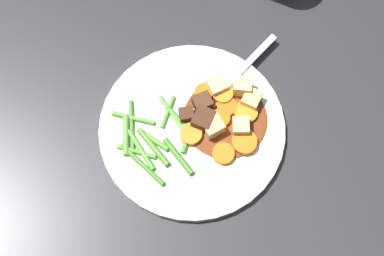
{
  "coord_description": "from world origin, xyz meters",
  "views": [
    {
      "loc": [
        -0.12,
        -0.26,
        0.8
      ],
      "look_at": [
        0.0,
        0.0,
        0.01
      ],
      "focal_mm": 54.74,
      "sensor_mm": 36.0,
      "label": 1
    }
  ],
  "objects_px": {
    "potato_chunk_0": "(241,127)",
    "meat_chunk_0": "(189,114)",
    "carrot_slice_4": "(227,107)",
    "potato_chunk_1": "(242,87)",
    "carrot_slice_6": "(223,154)",
    "potato_chunk_4": "(213,127)",
    "dinner_plate": "(192,130)",
    "meat_chunk_2": "(203,119)",
    "carrot_slice_0": "(244,142)",
    "carrot_slice_1": "(246,112)",
    "carrot_slice_2": "(191,134)",
    "potato_chunk_3": "(251,98)",
    "carrot_slice_3": "(221,118)",
    "fork": "(234,77)",
    "meat_chunk_1": "(202,103)",
    "carrot_slice_7": "(223,94)",
    "potato_chunk_2": "(217,86)",
    "carrot_slice_5": "(204,93)"
  },
  "relations": [
    {
      "from": "potato_chunk_4",
      "to": "meat_chunk_2",
      "type": "height_order",
      "value": "meat_chunk_2"
    },
    {
      "from": "carrot_slice_0",
      "to": "carrot_slice_1",
      "type": "bearing_deg",
      "value": 60.34
    },
    {
      "from": "carrot_slice_2",
      "to": "potato_chunk_1",
      "type": "relative_size",
      "value": 1.21
    },
    {
      "from": "meat_chunk_0",
      "to": "potato_chunk_1",
      "type": "bearing_deg",
      "value": 2.54
    },
    {
      "from": "meat_chunk_2",
      "to": "carrot_slice_2",
      "type": "bearing_deg",
      "value": -153.93
    },
    {
      "from": "meat_chunk_2",
      "to": "dinner_plate",
      "type": "bearing_deg",
      "value": -173.82
    },
    {
      "from": "carrot_slice_3",
      "to": "fork",
      "type": "height_order",
      "value": "carrot_slice_3"
    },
    {
      "from": "potato_chunk_0",
      "to": "potato_chunk_2",
      "type": "height_order",
      "value": "potato_chunk_0"
    },
    {
      "from": "carrot_slice_3",
      "to": "meat_chunk_1",
      "type": "bearing_deg",
      "value": 115.64
    },
    {
      "from": "fork",
      "to": "carrot_slice_3",
      "type": "bearing_deg",
      "value": -132.66
    },
    {
      "from": "meat_chunk_2",
      "to": "carrot_slice_4",
      "type": "bearing_deg",
      "value": 6.39
    },
    {
      "from": "potato_chunk_3",
      "to": "fork",
      "type": "bearing_deg",
      "value": 96.19
    },
    {
      "from": "carrot_slice_1",
      "to": "potato_chunk_4",
      "type": "relative_size",
      "value": 1.26
    },
    {
      "from": "carrot_slice_3",
      "to": "potato_chunk_1",
      "type": "xyz_separation_m",
      "value": [
        0.05,
        0.03,
        0.01
      ]
    },
    {
      "from": "carrot_slice_5",
      "to": "carrot_slice_7",
      "type": "distance_m",
      "value": 0.03
    },
    {
      "from": "carrot_slice_0",
      "to": "meat_chunk_0",
      "type": "xyz_separation_m",
      "value": [
        -0.05,
        0.07,
        0.0
      ]
    },
    {
      "from": "dinner_plate",
      "to": "carrot_slice_5",
      "type": "distance_m",
      "value": 0.06
    },
    {
      "from": "carrot_slice_0",
      "to": "carrot_slice_6",
      "type": "bearing_deg",
      "value": -176.28
    },
    {
      "from": "potato_chunk_1",
      "to": "fork",
      "type": "height_order",
      "value": "potato_chunk_1"
    },
    {
      "from": "meat_chunk_2",
      "to": "fork",
      "type": "distance_m",
      "value": 0.09
    },
    {
      "from": "carrot_slice_1",
      "to": "meat_chunk_1",
      "type": "bearing_deg",
      "value": 144.02
    },
    {
      "from": "carrot_slice_4",
      "to": "potato_chunk_3",
      "type": "height_order",
      "value": "potato_chunk_3"
    },
    {
      "from": "potato_chunk_1",
      "to": "potato_chunk_4",
      "type": "relative_size",
      "value": 0.97
    },
    {
      "from": "carrot_slice_3",
      "to": "meat_chunk_2",
      "type": "xyz_separation_m",
      "value": [
        -0.03,
        0.01,
        0.01
      ]
    },
    {
      "from": "dinner_plate",
      "to": "carrot_slice_0",
      "type": "height_order",
      "value": "carrot_slice_0"
    },
    {
      "from": "carrot_slice_0",
      "to": "potato_chunk_3",
      "type": "xyz_separation_m",
      "value": [
        0.04,
        0.06,
        0.0
      ]
    },
    {
      "from": "carrot_slice_6",
      "to": "meat_chunk_2",
      "type": "relative_size",
      "value": 1.04
    },
    {
      "from": "dinner_plate",
      "to": "meat_chunk_2",
      "type": "height_order",
      "value": "meat_chunk_2"
    },
    {
      "from": "carrot_slice_4",
      "to": "potato_chunk_1",
      "type": "xyz_separation_m",
      "value": [
        0.03,
        0.02,
        0.01
      ]
    },
    {
      "from": "carrot_slice_4",
      "to": "potato_chunk_3",
      "type": "relative_size",
      "value": 1.08
    },
    {
      "from": "meat_chunk_1",
      "to": "carrot_slice_6",
      "type": "bearing_deg",
      "value": -93.76
    },
    {
      "from": "potato_chunk_1",
      "to": "carrot_slice_6",
      "type": "bearing_deg",
      "value": -131.15
    },
    {
      "from": "potato_chunk_0",
      "to": "meat_chunk_0",
      "type": "height_order",
      "value": "potato_chunk_0"
    },
    {
      "from": "potato_chunk_1",
      "to": "meat_chunk_1",
      "type": "relative_size",
      "value": 1.04
    },
    {
      "from": "potato_chunk_0",
      "to": "potato_chunk_3",
      "type": "xyz_separation_m",
      "value": [
        0.03,
        0.03,
        -0.0
      ]
    },
    {
      "from": "carrot_slice_2",
      "to": "potato_chunk_0",
      "type": "distance_m",
      "value": 0.07
    },
    {
      "from": "dinner_plate",
      "to": "fork",
      "type": "xyz_separation_m",
      "value": [
        0.09,
        0.05,
        0.01
      ]
    },
    {
      "from": "carrot_slice_1",
      "to": "potato_chunk_4",
      "type": "height_order",
      "value": "potato_chunk_4"
    },
    {
      "from": "carrot_slice_2",
      "to": "carrot_slice_4",
      "type": "distance_m",
      "value": 0.07
    },
    {
      "from": "dinner_plate",
      "to": "carrot_slice_4",
      "type": "relative_size",
      "value": 9.08
    },
    {
      "from": "carrot_slice_2",
      "to": "potato_chunk_4",
      "type": "bearing_deg",
      "value": -10.02
    },
    {
      "from": "potato_chunk_3",
      "to": "potato_chunk_4",
      "type": "relative_size",
      "value": 1.0
    },
    {
      "from": "potato_chunk_3",
      "to": "fork",
      "type": "relative_size",
      "value": 0.16
    },
    {
      "from": "meat_chunk_1",
      "to": "meat_chunk_2",
      "type": "bearing_deg",
      "value": -115.29
    },
    {
      "from": "carrot_slice_3",
      "to": "carrot_slice_5",
      "type": "xyz_separation_m",
      "value": [
        -0.01,
        0.05,
        0.0
      ]
    },
    {
      "from": "carrot_slice_6",
      "to": "carrot_slice_7",
      "type": "bearing_deg",
      "value": 64.58
    },
    {
      "from": "carrot_slice_6",
      "to": "potato_chunk_4",
      "type": "relative_size",
      "value": 1.15
    },
    {
      "from": "carrot_slice_2",
      "to": "potato_chunk_3",
      "type": "relative_size",
      "value": 1.18
    },
    {
      "from": "carrot_slice_4",
      "to": "carrot_slice_6",
      "type": "bearing_deg",
      "value": -120.3
    },
    {
      "from": "carrot_slice_3",
      "to": "carrot_slice_1",
      "type": "bearing_deg",
      "value": -10.38
    }
  ]
}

